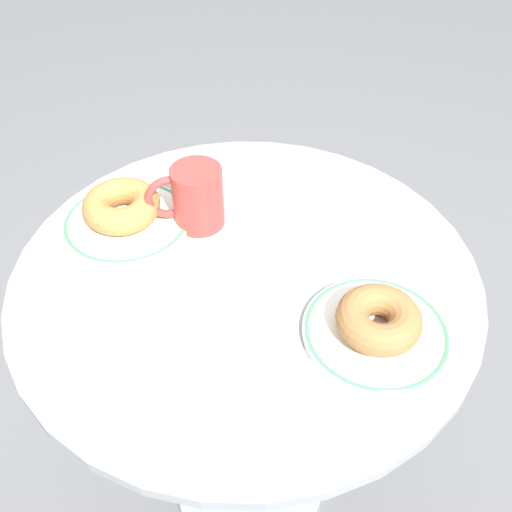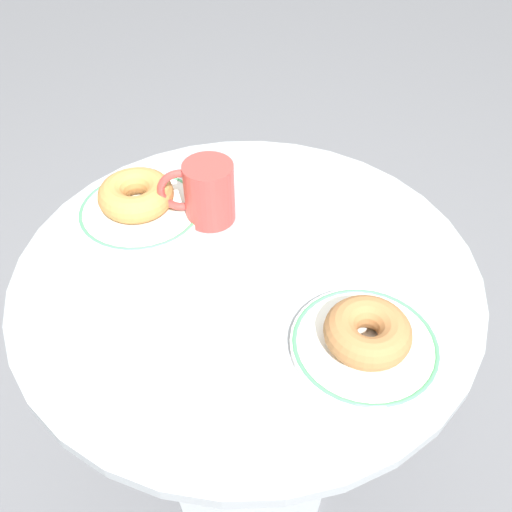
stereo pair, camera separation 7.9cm
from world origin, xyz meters
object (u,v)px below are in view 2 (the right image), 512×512
donut_cinnamon (368,332)px  paper_napkin (121,349)px  cafe_table (248,355)px  coffee_mug (206,192)px  plate_left (141,210)px  donut_old_fashioned (136,195)px  plate_right (365,345)px

donut_cinnamon → paper_napkin: (-0.20, -0.23, -0.03)m
cafe_table → coffee_mug: 0.29m
cafe_table → coffee_mug: coffee_mug is taller
plate_left → coffee_mug: 0.12m
plate_left → paper_napkin: bearing=-38.4°
donut_old_fashioned → donut_cinnamon: size_ratio=1.09×
cafe_table → plate_left: 0.30m
donut_old_fashioned → plate_right: bearing=8.8°
plate_left → donut_old_fashioned: donut_old_fashioned is taller
plate_right → paper_napkin: (-0.20, -0.23, -0.00)m
cafe_table → plate_right: (0.21, 0.02, 0.22)m
coffee_mug → cafe_table: bearing=-12.6°
plate_right → coffee_mug: size_ratio=1.73×
donut_cinnamon → paper_napkin: donut_cinnamon is taller
donut_old_fashioned → coffee_mug: bearing=40.8°
donut_old_fashioned → coffee_mug: coffee_mug is taller
cafe_table → donut_cinnamon: (0.21, 0.02, 0.24)m
plate_right → paper_napkin: bearing=-130.7°
cafe_table → paper_napkin: bearing=-88.6°
donut_old_fashioned → donut_cinnamon: (0.42, 0.07, -0.00)m
plate_left → donut_cinnamon: (0.41, 0.07, 0.03)m
cafe_table → plate_right: 0.30m
paper_napkin → plate_left: bearing=141.6°
plate_left → donut_cinnamon: 0.42m
plate_right → coffee_mug: 0.34m
cafe_table → paper_napkin: paper_napkin is taller
plate_left → paper_napkin: plate_left is taller
cafe_table → plate_left: size_ratio=3.57×
cafe_table → donut_cinnamon: 0.32m
donut_old_fashioned → coffee_mug: size_ratio=1.09×
donut_old_fashioned → paper_napkin: 0.28m
coffee_mug → donut_old_fashioned: bearing=-139.2°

